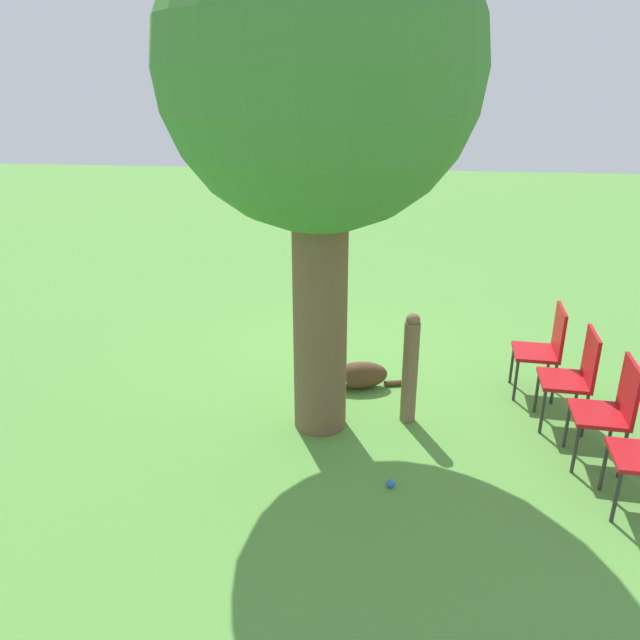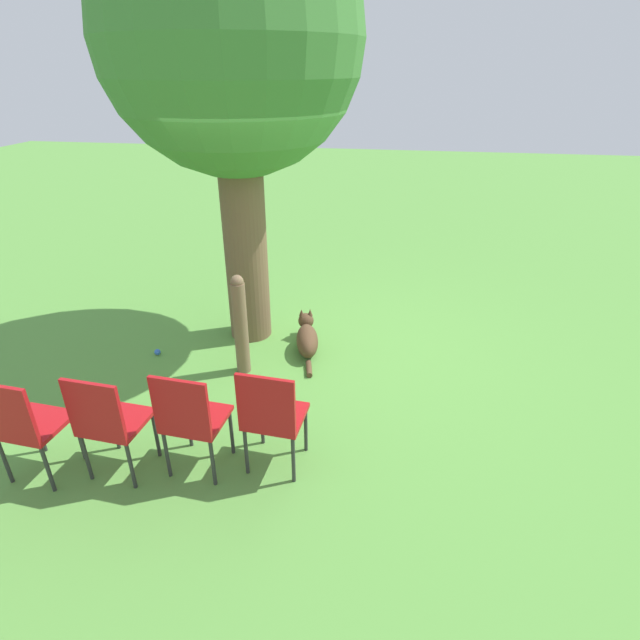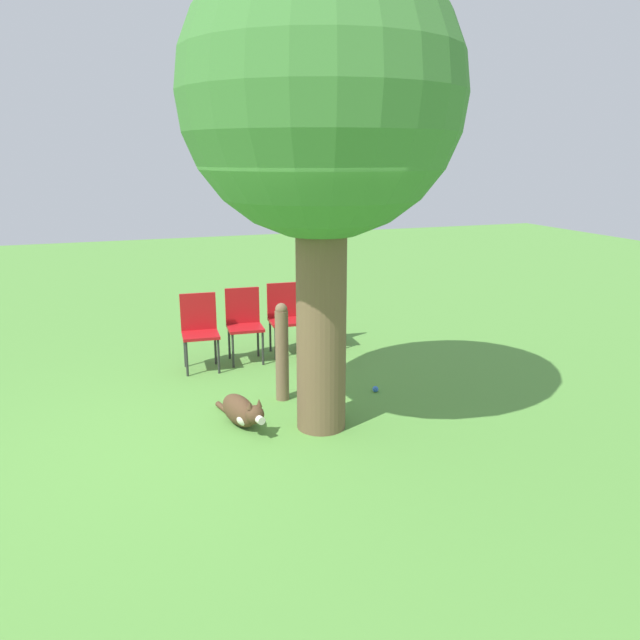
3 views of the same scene
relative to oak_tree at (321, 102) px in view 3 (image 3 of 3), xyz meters
name	(u,v)px [view 3 (image 3 of 3)]	position (x,y,z in m)	size (l,w,h in m)	color
ground_plane	(226,436)	(-0.10, -0.93, -3.03)	(30.00, 30.00, 0.00)	#56933D
oak_tree	(321,102)	(0.00, 0.00, 0.00)	(2.50, 2.50, 4.35)	brown
dog	(242,412)	(-0.27, -0.73, -2.88)	(1.00, 0.37, 0.37)	#513823
fence_post	(282,351)	(-0.81, -0.16, -2.49)	(0.14, 0.14, 1.08)	brown
red_chair_0	(200,326)	(-2.15, -0.82, -2.49)	(0.45, 0.47, 0.94)	#B21419
red_chair_1	(244,320)	(-2.28, -0.23, -2.49)	(0.45, 0.47, 0.94)	#B21419
red_chair_2	(285,314)	(-2.42, 0.36, -2.49)	(0.45, 0.47, 0.94)	#B21419
red_chair_3	(323,308)	(-2.55, 0.95, -2.49)	(0.45, 0.47, 0.94)	#B21419
tennis_ball	(375,389)	(-0.66, 0.89, -3.00)	(0.07, 0.07, 0.07)	blue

